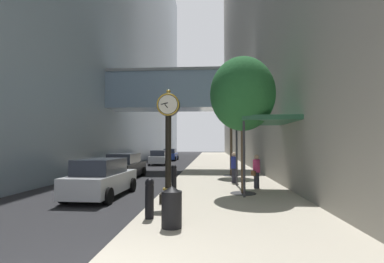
% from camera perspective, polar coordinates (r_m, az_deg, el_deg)
% --- Properties ---
extents(ground_plane, '(110.00, 110.00, 0.00)m').
position_cam_1_polar(ground_plane, '(31.24, -0.28, -6.74)').
color(ground_plane, '#262628').
rests_on(ground_plane, ground).
extents(sidewalk_right, '(5.85, 80.00, 0.14)m').
position_cam_1_polar(sidewalk_right, '(34.16, 5.01, -6.25)').
color(sidewalk_right, '#BCB29E').
rests_on(sidewalk_right, ground).
extents(building_block_left, '(21.82, 80.00, 39.16)m').
position_cam_1_polar(building_block_left, '(40.41, -17.25, 22.81)').
color(building_block_left, '#93A8B7').
rests_on(building_block_left, ground).
extents(street_clock, '(0.84, 0.55, 4.14)m').
position_cam_1_polar(street_clock, '(10.36, -4.81, -1.78)').
color(street_clock, black).
rests_on(street_clock, sidewalk_right).
extents(bollard_nearest, '(0.26, 0.26, 1.14)m').
position_cam_1_polar(bollard_nearest, '(8.39, -8.57, -13.00)').
color(bollard_nearest, black).
rests_on(bollard_nearest, sidewalk_right).
extents(bollard_third, '(0.26, 0.26, 1.14)m').
position_cam_1_polar(bollard_third, '(13.69, -3.66, -8.96)').
color(bollard_third, black).
rests_on(bollard_third, sidewalk_right).
extents(street_tree_near, '(2.82, 2.82, 5.94)m').
position_cam_1_polar(street_tree_near, '(12.64, 10.13, 7.42)').
color(street_tree_near, '#333335').
rests_on(street_tree_near, sidewalk_right).
extents(street_tree_mid_near, '(2.25, 2.25, 6.19)m').
position_cam_1_polar(street_tree_mid_near, '(19.55, 7.85, 5.48)').
color(street_tree_mid_near, '#333335').
rests_on(street_tree_mid_near, sidewalk_right).
extents(trash_bin, '(0.53, 0.53, 1.05)m').
position_cam_1_polar(trash_bin, '(7.47, -4.11, -14.79)').
color(trash_bin, black).
rests_on(trash_bin, sidewalk_right).
extents(pedestrian_walking, '(0.52, 0.50, 1.62)m').
position_cam_1_polar(pedestrian_walking, '(14.11, 12.84, -7.69)').
color(pedestrian_walking, '#23232D').
rests_on(pedestrian_walking, sidewalk_right).
extents(pedestrian_by_clock, '(0.40, 0.40, 1.68)m').
position_cam_1_polar(pedestrian_by_clock, '(15.82, 8.46, -7.02)').
color(pedestrian_by_clock, '#23232D').
rests_on(pedestrian_by_clock, sidewalk_right).
extents(storefront_awning, '(2.40, 3.60, 3.30)m').
position_cam_1_polar(storefront_awning, '(13.39, 14.19, 1.88)').
color(storefront_awning, '#235138').
rests_on(storefront_awning, sidewalk_right).
extents(car_blue_near, '(1.96, 4.62, 1.64)m').
position_cam_1_polar(car_blue_near, '(39.57, -4.37, -4.70)').
color(car_blue_near, navy).
rests_on(car_blue_near, ground).
extents(car_white_mid, '(2.05, 4.23, 1.60)m').
position_cam_1_polar(car_white_mid, '(31.50, -6.62, -5.26)').
color(car_white_mid, silver).
rests_on(car_white_mid, ground).
extents(car_silver_far, '(2.06, 4.35, 1.64)m').
position_cam_1_polar(car_silver_far, '(12.83, -17.75, -9.00)').
color(car_silver_far, '#B7BABF').
rests_on(car_silver_far, ground).
extents(car_black_trailing, '(1.92, 4.61, 1.66)m').
position_cam_1_polar(car_black_trailing, '(19.19, -13.35, -6.86)').
color(car_black_trailing, black).
rests_on(car_black_trailing, ground).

